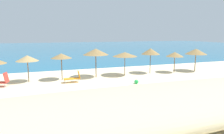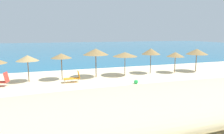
# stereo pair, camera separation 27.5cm
# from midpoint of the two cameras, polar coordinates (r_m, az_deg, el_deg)

# --- Properties ---
(ground_plane) EXTENTS (160.00, 160.00, 0.00)m
(ground_plane) POSITION_cam_midpoint_polar(r_m,az_deg,el_deg) (18.47, -2.17, -4.58)
(ground_plane) COLOR beige
(sea_water) EXTENTS (160.00, 79.88, 0.01)m
(sea_water) POSITION_cam_midpoint_polar(r_m,az_deg,el_deg) (65.31, -14.47, 5.27)
(sea_water) COLOR #1E6B93
(sea_water) RESTS_ON ground_plane
(dune_ridge) EXTENTS (40.61, 6.12, 1.82)m
(dune_ridge) POSITION_cam_midpoint_polar(r_m,az_deg,el_deg) (9.96, 6.84, -11.67)
(dune_ridge) COLOR beige
(dune_ridge) RESTS_ON ground_plane
(beach_umbrella_2) EXTENTS (2.05, 2.05, 2.52)m
(beach_umbrella_2) POSITION_cam_midpoint_polar(r_m,az_deg,el_deg) (20.08, -23.35, 2.29)
(beach_umbrella_2) COLOR brown
(beach_umbrella_2) RESTS_ON ground_plane
(beach_umbrella_3) EXTENTS (2.01, 2.01, 2.60)m
(beach_umbrella_3) POSITION_cam_midpoint_polar(r_m,az_deg,el_deg) (19.96, -14.65, 3.06)
(beach_umbrella_3) COLOR brown
(beach_umbrella_3) RESTS_ON ground_plane
(beach_umbrella_4) EXTENTS (2.62, 2.62, 2.99)m
(beach_umbrella_4) POSITION_cam_midpoint_polar(r_m,az_deg,el_deg) (20.54, -5.04, 4.35)
(beach_umbrella_4) COLOR brown
(beach_umbrella_4) RESTS_ON ground_plane
(beach_umbrella_5) EXTENTS (2.66, 2.66, 2.53)m
(beach_umbrella_5) POSITION_cam_midpoint_polar(r_m,az_deg,el_deg) (21.49, 3.32, 3.62)
(beach_umbrella_5) COLOR brown
(beach_umbrella_5) RESTS_ON ground_plane
(beach_umbrella_6) EXTENTS (2.11, 2.11, 2.86)m
(beach_umbrella_6) POSITION_cam_midpoint_polar(r_m,az_deg,el_deg) (23.03, 10.59, 4.40)
(beach_umbrella_6) COLOR brown
(beach_umbrella_6) RESTS_ON ground_plane
(beach_umbrella_7) EXTENTS (2.02, 2.02, 2.40)m
(beach_umbrella_7) POSITION_cam_midpoint_polar(r_m,az_deg,el_deg) (24.24, 17.17, 3.46)
(beach_umbrella_7) COLOR brown
(beach_umbrella_7) RESTS_ON ground_plane
(beach_umbrella_8) EXTENTS (2.53, 2.53, 2.71)m
(beach_umbrella_8) POSITION_cam_midpoint_polar(r_m,az_deg,el_deg) (25.96, 22.52, 4.10)
(beach_umbrella_8) COLOR brown
(beach_umbrella_8) RESTS_ON ground_plane
(lounge_chair_0) EXTENTS (1.51, 0.62, 1.06)m
(lounge_chair_0) POSITION_cam_midpoint_polar(r_m,az_deg,el_deg) (18.97, -11.25, -2.97)
(lounge_chair_0) COLOR orange
(lounge_chair_0) RESTS_ON ground_plane
(lounge_chair_1) EXTENTS (1.40, 0.98, 1.25)m
(lounge_chair_1) POSITION_cam_midpoint_polar(r_m,az_deg,el_deg) (19.54, -29.15, -3.41)
(lounge_chair_1) COLOR red
(lounge_chair_1) RESTS_ON ground_plane
(beach_ball) EXTENTS (0.38, 0.38, 0.38)m
(beach_ball) POSITION_cam_midpoint_polar(r_m,az_deg,el_deg) (18.27, 6.53, -4.18)
(beach_ball) COLOR green
(beach_ball) RESTS_ON ground_plane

